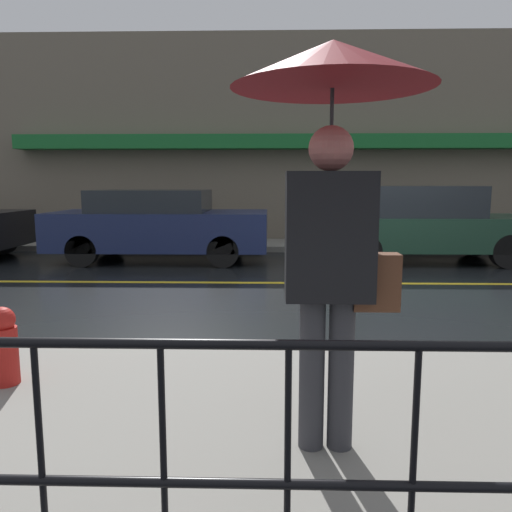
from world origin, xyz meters
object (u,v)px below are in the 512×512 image
Objects in this scene: car_navy at (159,224)px; car_dark_green at (421,224)px; pedestrian at (332,138)px; fire_hydrant at (3,346)px.

car_navy is 5.29m from car_dark_green.
pedestrian reaches higher than car_dark_green.
pedestrian is at bearing -19.98° from fire_hydrant.
car_navy reaches higher than fire_hydrant.
car_navy is (-2.56, 7.49, -1.05)m from pedestrian.
pedestrian is 8.04m from car_dark_green.
pedestrian is 3.76× the size of fire_hydrant.
pedestrian is 0.50× the size of car_dark_green.
car_navy is at bearing 92.86° from fire_hydrant.
pedestrian reaches higher than car_navy.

